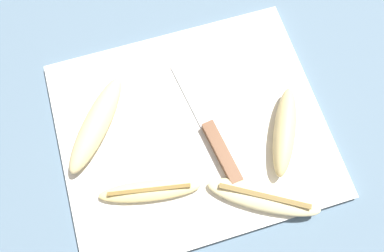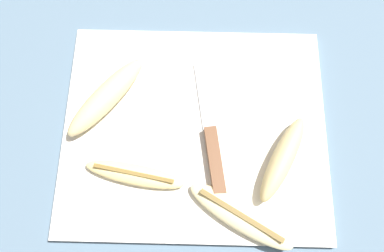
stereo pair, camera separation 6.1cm
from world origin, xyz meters
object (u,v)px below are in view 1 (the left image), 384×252
object	(u,v)px
banana_soft_right	(264,197)
knife	(216,142)
banana_spotted_left	(285,131)
banana_golden_short	(150,191)
banana_mellow_near	(96,124)

from	to	relation	value
banana_soft_right	knife	bearing A→B (deg)	111.85
banana_spotted_left	banana_soft_right	bearing A→B (deg)	-126.91
banana_golden_short	banana_spotted_left	xyz separation A→B (m)	(0.23, 0.03, 0.01)
banana_soft_right	banana_mellow_near	world-z (taller)	banana_mellow_near
banana_mellow_near	banana_spotted_left	xyz separation A→B (m)	(0.29, -0.10, 0.00)
banana_soft_right	banana_mellow_near	xyz separation A→B (m)	(-0.22, 0.19, 0.01)
banana_soft_right	banana_spotted_left	distance (m)	0.11
knife	banana_spotted_left	xyz separation A→B (m)	(0.11, -0.02, 0.01)
banana_golden_short	banana_spotted_left	bearing A→B (deg)	6.99
knife	banana_spotted_left	world-z (taller)	banana_spotted_left
banana_soft_right	banana_golden_short	xyz separation A→B (m)	(-0.16, 0.06, -0.00)
banana_mellow_near	banana_soft_right	bearing A→B (deg)	-40.37
banana_soft_right	banana_spotted_left	bearing A→B (deg)	53.09
banana_soft_right	banana_mellow_near	size ratio (longest dim) A/B	1.07
knife	banana_mellow_near	xyz separation A→B (m)	(-0.18, 0.08, 0.01)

